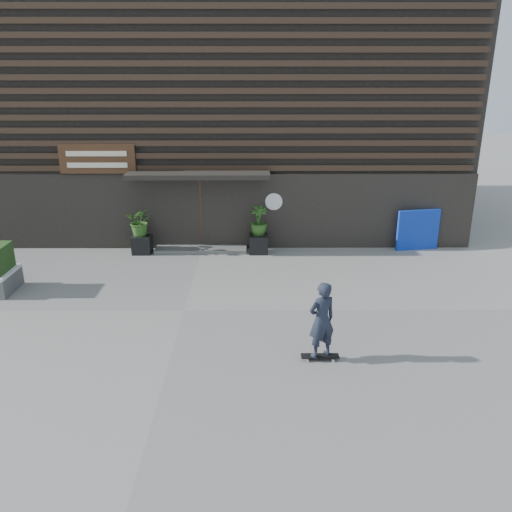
{
  "coord_description": "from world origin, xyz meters",
  "views": [
    {
      "loc": [
        1.72,
        -11.67,
        5.56
      ],
      "look_at": [
        1.79,
        0.94,
        1.1
      ],
      "focal_mm": 36.35,
      "sensor_mm": 36.0,
      "label": 1
    }
  ],
  "objects_px": {
    "planter_pot_right": "(259,244)",
    "blue_tarp": "(418,230)",
    "skateboarder": "(322,320)",
    "planter_pot_left": "(142,244)"
  },
  "relations": [
    {
      "from": "planter_pot_right",
      "to": "skateboarder",
      "type": "relative_size",
      "value": 0.35
    },
    {
      "from": "planter_pot_left",
      "to": "planter_pot_right",
      "type": "distance_m",
      "value": 3.8
    },
    {
      "from": "skateboarder",
      "to": "planter_pot_left",
      "type": "bearing_deg",
      "value": 126.46
    },
    {
      "from": "planter_pot_left",
      "to": "blue_tarp",
      "type": "xyz_separation_m",
      "value": [
        9.07,
        0.3,
        0.37
      ]
    },
    {
      "from": "planter_pot_left",
      "to": "blue_tarp",
      "type": "distance_m",
      "value": 9.08
    },
    {
      "from": "planter_pot_right",
      "to": "blue_tarp",
      "type": "distance_m",
      "value": 5.29
    },
    {
      "from": "blue_tarp",
      "to": "skateboarder",
      "type": "relative_size",
      "value": 0.84
    },
    {
      "from": "planter_pot_right",
      "to": "blue_tarp",
      "type": "xyz_separation_m",
      "value": [
        5.27,
        0.3,
        0.37
      ]
    },
    {
      "from": "skateboarder",
      "to": "planter_pot_right",
      "type": "bearing_deg",
      "value": 99.98
    },
    {
      "from": "planter_pot_left",
      "to": "planter_pot_right",
      "type": "height_order",
      "value": "same"
    }
  ]
}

